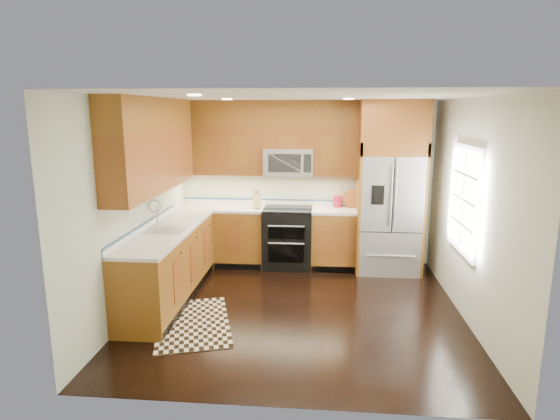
# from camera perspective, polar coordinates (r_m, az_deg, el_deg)

# --- Properties ---
(ground) EXTENTS (4.00, 4.00, 0.00)m
(ground) POSITION_cam_1_polar(r_m,az_deg,el_deg) (6.00, 2.15, -12.01)
(ground) COLOR black
(ground) RESTS_ON ground
(wall_back) EXTENTS (4.00, 0.02, 2.60)m
(wall_back) POSITION_cam_1_polar(r_m,az_deg,el_deg) (7.56, 3.05, 3.31)
(wall_back) COLOR beige
(wall_back) RESTS_ON ground
(wall_left) EXTENTS (0.02, 4.00, 2.60)m
(wall_left) POSITION_cam_1_polar(r_m,az_deg,el_deg) (6.03, -17.07, 0.59)
(wall_left) COLOR beige
(wall_left) RESTS_ON ground
(wall_right) EXTENTS (0.02, 4.00, 2.60)m
(wall_right) POSITION_cam_1_polar(r_m,az_deg,el_deg) (5.85, 22.23, -0.13)
(wall_right) COLOR beige
(wall_right) RESTS_ON ground
(window) EXTENTS (0.04, 1.10, 1.30)m
(window) POSITION_cam_1_polar(r_m,az_deg,el_deg) (6.01, 21.55, 1.20)
(window) COLOR white
(window) RESTS_ON ground
(base_cabinets) EXTENTS (2.85, 3.00, 0.90)m
(base_cabinets) POSITION_cam_1_polar(r_m,az_deg,el_deg) (6.84, -7.80, -5.02)
(base_cabinets) COLOR #915B1B
(base_cabinets) RESTS_ON ground
(countertop) EXTENTS (2.86, 3.01, 0.04)m
(countertop) POSITION_cam_1_polar(r_m,az_deg,el_deg) (6.80, -6.52, -0.99)
(countertop) COLOR silver
(countertop) RESTS_ON base_cabinets
(upper_cabinets) EXTENTS (2.85, 3.00, 1.15)m
(upper_cabinets) POSITION_cam_1_polar(r_m,az_deg,el_deg) (6.73, -7.14, 8.37)
(upper_cabinets) COLOR brown
(upper_cabinets) RESTS_ON ground
(range) EXTENTS (0.76, 0.67, 0.95)m
(range) POSITION_cam_1_polar(r_m,az_deg,el_deg) (7.42, 0.95, -3.39)
(range) COLOR black
(range) RESTS_ON ground
(microwave) EXTENTS (0.76, 0.40, 0.42)m
(microwave) POSITION_cam_1_polar(r_m,az_deg,el_deg) (7.33, 1.05, 5.89)
(microwave) COLOR #B2B2B7
(microwave) RESTS_ON ground
(refrigerator) EXTENTS (0.98, 0.75, 2.60)m
(refrigerator) POSITION_cam_1_polar(r_m,az_deg,el_deg) (7.26, 13.25, 2.68)
(refrigerator) COLOR #B2B2B7
(refrigerator) RESTS_ON ground
(sink_faucet) EXTENTS (0.54, 0.44, 0.37)m
(sink_faucet) POSITION_cam_1_polar(r_m,az_deg,el_deg) (6.21, -13.85, -1.82)
(sink_faucet) COLOR #B2B2B7
(sink_faucet) RESTS_ON countertop
(rug) EXTENTS (1.17, 1.55, 0.01)m
(rug) POSITION_cam_1_polar(r_m,az_deg,el_deg) (5.73, -10.55, -13.36)
(rug) COLOR black
(rug) RESTS_ON ground
(knife_block) EXTENTS (0.15, 0.17, 0.28)m
(knife_block) POSITION_cam_1_polar(r_m,az_deg,el_deg) (7.37, -2.84, 1.15)
(knife_block) COLOR tan
(knife_block) RESTS_ON countertop
(utensil_crock) EXTENTS (0.18, 0.18, 0.39)m
(utensil_crock) POSITION_cam_1_polar(r_m,az_deg,el_deg) (7.47, 7.06, 1.36)
(utensil_crock) COLOR #B11531
(utensil_crock) RESTS_ON countertop
(cutting_board) EXTENTS (0.33, 0.33, 0.02)m
(cutting_board) POSITION_cam_1_polar(r_m,az_deg,el_deg) (7.49, 8.72, 0.38)
(cutting_board) COLOR brown
(cutting_board) RESTS_ON countertop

